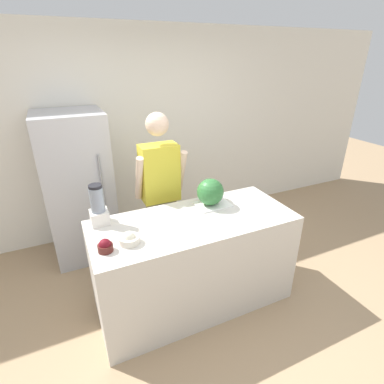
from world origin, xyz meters
The scene contains 10 objects.
ground_plane centered at (0.00, 0.00, 0.00)m, with size 14.00×14.00×0.00m, color tan.
wall_back centered at (0.00, 2.10, 1.30)m, with size 8.00×0.06×2.60m.
counter_island centered at (0.00, 0.39, 0.46)m, with size 1.82×0.77×0.92m.
refrigerator centered at (-0.84, 1.70, 0.86)m, with size 0.71×0.73×1.71m.
person centered at (-0.08, 1.05, 0.91)m, with size 0.52×0.27×1.75m.
cutting_board centered at (0.28, 0.56, 0.93)m, with size 0.33×0.24×0.01m.
watermelon centered at (0.26, 0.57, 1.06)m, with size 0.26×0.26×0.26m.
bowl_cherries centered at (-0.79, 0.24, 0.96)m, with size 0.11×0.11×0.10m.
bowl_cream centered at (-0.60, 0.26, 0.96)m, with size 0.16×0.16×0.10m.
blender centered at (-0.76, 0.66, 1.08)m, with size 0.15×0.15×0.36m.
Camera 1 is at (-0.98, -1.69, 2.24)m, focal length 28.00 mm.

